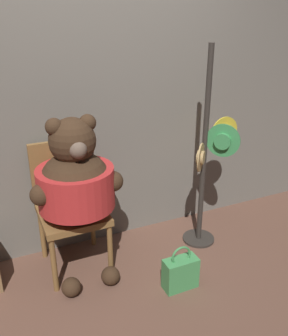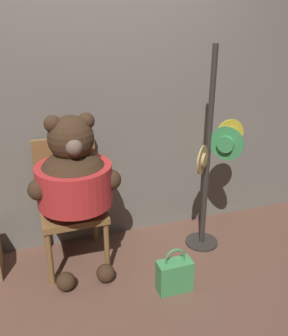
% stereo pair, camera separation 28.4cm
% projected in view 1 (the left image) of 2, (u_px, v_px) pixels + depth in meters
% --- Properties ---
extents(ground_plane, '(14.00, 14.00, 0.00)m').
position_uv_depth(ground_plane, '(118.00, 274.00, 2.91)').
color(ground_plane, brown).
extents(wall_back, '(8.00, 0.10, 2.32)m').
position_uv_depth(wall_back, '(87.00, 111.00, 2.94)').
color(wall_back, slate).
rests_on(wall_back, ground_plane).
extents(chair, '(0.48, 0.51, 0.98)m').
position_uv_depth(chair, '(69.00, 201.00, 2.87)').
color(chair, olive).
rests_on(chair, ground_plane).
extents(teddy_bear, '(0.66, 0.59, 1.25)m').
position_uv_depth(teddy_bear, '(76.00, 183.00, 2.65)').
color(teddy_bear, '#3D2819').
rests_on(teddy_bear, ground_plane).
extents(hat_display_rack, '(0.49, 0.34, 1.68)m').
position_uv_depth(hat_display_rack, '(210.00, 163.00, 3.03)').
color(hat_display_rack, '#332D28').
rests_on(hat_display_rack, ground_plane).
extents(handbag_on_ground, '(0.25, 0.12, 0.35)m').
position_uv_depth(handbag_on_ground, '(180.00, 273.00, 2.73)').
color(handbag_on_ground, '#479E56').
rests_on(handbag_on_ground, ground_plane).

